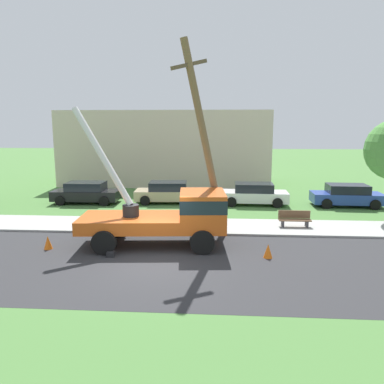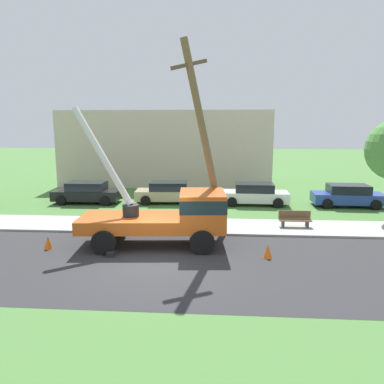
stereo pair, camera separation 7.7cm
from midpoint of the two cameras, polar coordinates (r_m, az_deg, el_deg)
name	(u,v)px [view 2 (the right image)]	position (r m, az deg, el deg)	size (l,w,h in m)	color
ground_plane	(184,201)	(25.85, -1.13, -1.32)	(120.00, 120.00, 0.00)	#477538
road_asphalt	(155,263)	(14.38, -5.55, -10.80)	(80.00, 7.52, 0.01)	#2B2B2D
sidewalk_strip	(172,225)	(19.29, -2.96, -5.16)	(80.00, 2.94, 0.10)	#9E9E99
utility_truck	(172,213)	(16.03, -2.92, -3.31)	(6.93, 3.24, 5.98)	#C65119
leaning_utility_pole	(205,140)	(16.65, 2.10, 7.97)	(2.54, 2.14, 8.78)	brown
traffic_cone_ahead	(268,251)	(15.05, 11.72, -8.89)	(0.36, 0.36, 0.56)	orange
traffic_cone_behind	(48,242)	(16.92, -21.12, -7.23)	(0.36, 0.36, 0.56)	orange
parked_sedan_black	(87,192)	(25.93, -15.75, -0.07)	(4.42, 2.06, 1.42)	black
parked_sedan_tan	(169,192)	(25.07, -3.50, -0.04)	(4.49, 2.17, 1.42)	tan
parked_sedan_white	(254,194)	(24.76, 9.63, -0.30)	(4.46, 2.11, 1.42)	silver
parked_sedan_blue	(348,196)	(25.89, 22.90, -0.50)	(4.47, 2.13, 1.42)	#263F99
park_bench	(295,220)	(19.51, 15.63, -4.10)	(1.60, 0.45, 0.90)	brown
lowrise_building_backdrop	(167,148)	(33.54, -3.82, 6.80)	(18.00, 6.00, 6.40)	beige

